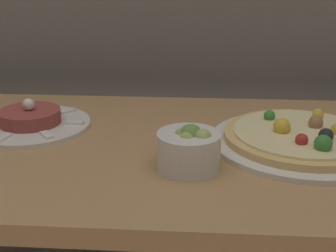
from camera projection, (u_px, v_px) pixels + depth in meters
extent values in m
cube|color=#AD7F51|center=(174.00, 151.00, 0.93)|extent=(1.32, 0.62, 0.03)
cylinder|color=silver|center=(301.00, 142.00, 0.91)|extent=(0.35, 0.35, 0.01)
cylinder|color=#DBB26B|center=(301.00, 137.00, 0.91)|extent=(0.30, 0.30, 0.01)
cylinder|color=beige|center=(302.00, 132.00, 0.91)|extent=(0.26, 0.26, 0.00)
sphere|color=black|center=(326.00, 136.00, 0.86)|extent=(0.03, 0.03, 0.03)
sphere|color=gold|center=(282.00, 127.00, 0.90)|extent=(0.03, 0.03, 0.03)
sphere|color=#997047|center=(316.00, 122.00, 0.92)|extent=(0.03, 0.03, 0.03)
sphere|color=#387F33|center=(323.00, 144.00, 0.82)|extent=(0.03, 0.03, 0.03)
sphere|color=#387F33|center=(269.00, 116.00, 0.97)|extent=(0.02, 0.02, 0.02)
sphere|color=#B22D23|center=(302.00, 140.00, 0.84)|extent=(0.02, 0.02, 0.02)
sphere|color=gold|center=(318.00, 114.00, 0.98)|extent=(0.02, 0.02, 0.02)
cylinder|color=silver|center=(31.00, 125.00, 1.00)|extent=(0.25, 0.25, 0.01)
cylinder|color=#933D38|center=(30.00, 117.00, 1.00)|extent=(0.13, 0.13, 0.03)
sphere|color=silver|center=(29.00, 104.00, 0.99)|extent=(0.03, 0.03, 0.03)
cube|color=white|center=(74.00, 123.00, 0.99)|extent=(0.04, 0.02, 0.01)
cube|color=white|center=(67.00, 111.00, 1.07)|extent=(0.04, 0.04, 0.01)
cube|color=white|center=(35.00, 108.00, 1.09)|extent=(0.02, 0.04, 0.01)
cube|color=white|center=(3.00, 137.00, 0.91)|extent=(0.02, 0.04, 0.01)
cube|color=white|center=(47.00, 135.00, 0.93)|extent=(0.04, 0.04, 0.01)
cylinder|color=silver|center=(189.00, 151.00, 0.80)|extent=(0.11, 0.11, 0.06)
sphere|color=#8EA34C|center=(182.00, 136.00, 0.80)|extent=(0.03, 0.03, 0.03)
sphere|color=#A3B25B|center=(187.00, 139.00, 0.78)|extent=(0.03, 0.03, 0.03)
sphere|color=#8EA34C|center=(192.00, 134.00, 0.80)|extent=(0.03, 0.03, 0.03)
sphere|color=#B7BC70|center=(189.00, 137.00, 0.79)|extent=(0.03, 0.03, 0.03)
sphere|color=#A3B25B|center=(203.00, 138.00, 0.78)|extent=(0.03, 0.03, 0.03)
sphere|color=#668E42|center=(190.00, 136.00, 0.79)|extent=(0.04, 0.04, 0.04)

